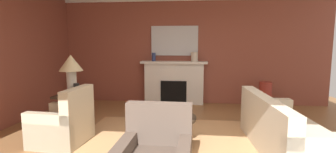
{
  "coord_description": "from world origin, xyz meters",
  "views": [
    {
      "loc": [
        0.29,
        -3.96,
        1.67
      ],
      "look_at": [
        -0.3,
        1.09,
        1.0
      ],
      "focal_mm": 27.47,
      "sensor_mm": 36.0,
      "label": 1
    }
  ],
  "objects_px": {
    "side_table": "(73,110)",
    "vase_mantel_right": "(194,57)",
    "sofa": "(284,133)",
    "table_lamp": "(71,67)",
    "armchair_near_window": "(63,125)",
    "coffee_table": "(166,123)",
    "vase_tall_corner": "(265,95)",
    "fireplace": "(174,84)",
    "mantel_mirror": "(175,41)",
    "vase_on_side_table": "(77,90)",
    "vase_mantel_left": "(154,57)"
  },
  "relations": [
    {
      "from": "side_table",
      "to": "vase_mantel_right",
      "type": "xyz_separation_m",
      "value": [
        2.26,
        2.36,
        0.9
      ]
    },
    {
      "from": "sofa",
      "to": "table_lamp",
      "type": "bearing_deg",
      "value": 171.47
    },
    {
      "from": "sofa",
      "to": "armchair_near_window",
      "type": "relative_size",
      "value": 2.28
    },
    {
      "from": "coffee_table",
      "to": "vase_tall_corner",
      "type": "height_order",
      "value": "vase_tall_corner"
    },
    {
      "from": "fireplace",
      "to": "mantel_mirror",
      "type": "bearing_deg",
      "value": 90.0
    },
    {
      "from": "vase_on_side_table",
      "to": "vase_mantel_left",
      "type": "relative_size",
      "value": 1.01
    },
    {
      "from": "fireplace",
      "to": "sofa",
      "type": "xyz_separation_m",
      "value": [
        1.97,
        -2.96,
        -0.26
      ]
    },
    {
      "from": "coffee_table",
      "to": "vase_mantel_right",
      "type": "bearing_deg",
      "value": 81.42
    },
    {
      "from": "fireplace",
      "to": "table_lamp",
      "type": "relative_size",
      "value": 2.4
    },
    {
      "from": "vase_mantel_right",
      "to": "coffee_table",
      "type": "bearing_deg",
      "value": -98.58
    },
    {
      "from": "table_lamp",
      "to": "coffee_table",
      "type": "bearing_deg",
      "value": -12.31
    },
    {
      "from": "armchair_near_window",
      "to": "coffee_table",
      "type": "bearing_deg",
      "value": 7.61
    },
    {
      "from": "vase_mantel_left",
      "to": "side_table",
      "type": "bearing_deg",
      "value": -116.1
    },
    {
      "from": "sofa",
      "to": "side_table",
      "type": "relative_size",
      "value": 3.09
    },
    {
      "from": "sofa",
      "to": "vase_on_side_table",
      "type": "distance_m",
      "value": 3.59
    },
    {
      "from": "sofa",
      "to": "armchair_near_window",
      "type": "bearing_deg",
      "value": -178.76
    },
    {
      "from": "fireplace",
      "to": "coffee_table",
      "type": "relative_size",
      "value": 1.8
    },
    {
      "from": "armchair_near_window",
      "to": "coffee_table",
      "type": "distance_m",
      "value": 1.71
    },
    {
      "from": "sofa",
      "to": "vase_mantel_left",
      "type": "bearing_deg",
      "value": 130.89
    },
    {
      "from": "vase_mantel_left",
      "to": "vase_tall_corner",
      "type": "relative_size",
      "value": 0.33
    },
    {
      "from": "fireplace",
      "to": "table_lamp",
      "type": "xyz_separation_m",
      "value": [
        -1.71,
        -2.41,
        0.67
      ]
    },
    {
      "from": "mantel_mirror",
      "to": "vase_on_side_table",
      "type": "distance_m",
      "value": 3.2
    },
    {
      "from": "table_lamp",
      "to": "fireplace",
      "type": "bearing_deg",
      "value": 54.69
    },
    {
      "from": "armchair_near_window",
      "to": "vase_on_side_table",
      "type": "xyz_separation_m",
      "value": [
        0.01,
        0.51,
        0.51
      ]
    },
    {
      "from": "fireplace",
      "to": "vase_mantel_left",
      "type": "height_order",
      "value": "vase_mantel_left"
    },
    {
      "from": "fireplace",
      "to": "vase_mantel_left",
      "type": "distance_m",
      "value": 0.92
    },
    {
      "from": "armchair_near_window",
      "to": "table_lamp",
      "type": "xyz_separation_m",
      "value": [
        -0.14,
        0.63,
        0.92
      ]
    },
    {
      "from": "mantel_mirror",
      "to": "vase_mantel_left",
      "type": "bearing_deg",
      "value": -162.82
    },
    {
      "from": "coffee_table",
      "to": "mantel_mirror",
      "type": "bearing_deg",
      "value": 92.61
    },
    {
      "from": "mantel_mirror",
      "to": "side_table",
      "type": "relative_size",
      "value": 1.83
    },
    {
      "from": "fireplace",
      "to": "coffee_table",
      "type": "bearing_deg",
      "value": -87.28
    },
    {
      "from": "armchair_near_window",
      "to": "vase_on_side_table",
      "type": "height_order",
      "value": "armchair_near_window"
    },
    {
      "from": "sofa",
      "to": "vase_mantel_right",
      "type": "distance_m",
      "value": 3.39
    },
    {
      "from": "mantel_mirror",
      "to": "coffee_table",
      "type": "distance_m",
      "value": 3.25
    },
    {
      "from": "table_lamp",
      "to": "vase_mantel_left",
      "type": "xyz_separation_m",
      "value": [
        1.16,
        2.36,
        0.06
      ]
    },
    {
      "from": "coffee_table",
      "to": "vase_mantel_left",
      "type": "distance_m",
      "value": 3.0
    },
    {
      "from": "sofa",
      "to": "coffee_table",
      "type": "height_order",
      "value": "sofa"
    },
    {
      "from": "fireplace",
      "to": "vase_on_side_table",
      "type": "relative_size",
      "value": 7.74
    },
    {
      "from": "coffee_table",
      "to": "vase_tall_corner",
      "type": "distance_m",
      "value": 3.35
    },
    {
      "from": "side_table",
      "to": "table_lamp",
      "type": "height_order",
      "value": "table_lamp"
    },
    {
      "from": "side_table",
      "to": "vase_tall_corner",
      "type": "xyz_separation_m",
      "value": [
        4.06,
        2.11,
        -0.06
      ]
    },
    {
      "from": "mantel_mirror",
      "to": "armchair_near_window",
      "type": "distance_m",
      "value": 3.8
    },
    {
      "from": "side_table",
      "to": "vase_on_side_table",
      "type": "xyz_separation_m",
      "value": [
        0.15,
        -0.12,
        0.42
      ]
    },
    {
      "from": "table_lamp",
      "to": "vase_on_side_table",
      "type": "bearing_deg",
      "value": -38.66
    },
    {
      "from": "sofa",
      "to": "mantel_mirror",
      "type": "bearing_deg",
      "value": 122.6
    },
    {
      "from": "mantel_mirror",
      "to": "side_table",
      "type": "height_order",
      "value": "mantel_mirror"
    },
    {
      "from": "vase_mantel_left",
      "to": "vase_mantel_right",
      "type": "distance_m",
      "value": 1.1
    },
    {
      "from": "coffee_table",
      "to": "vase_mantel_left",
      "type": "bearing_deg",
      "value": 103.91
    },
    {
      "from": "armchair_near_window",
      "to": "side_table",
      "type": "distance_m",
      "value": 0.65
    },
    {
      "from": "vase_tall_corner",
      "to": "side_table",
      "type": "bearing_deg",
      "value": -152.54
    }
  ]
}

